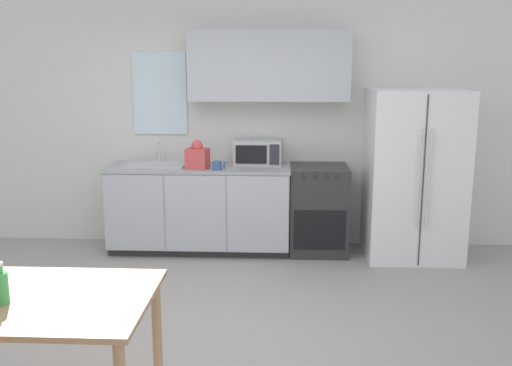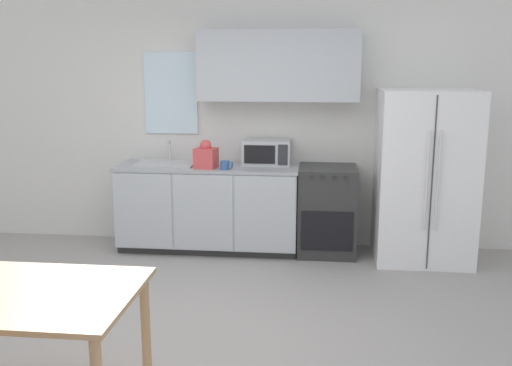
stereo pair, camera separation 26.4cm
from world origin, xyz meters
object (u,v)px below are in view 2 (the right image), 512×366
oven_range (327,210)px  microwave (267,152)px  refrigerator (424,176)px  coffee_mug (226,165)px  dining_table (31,311)px

oven_range → microwave: bearing=170.3°
refrigerator → coffee_mug: (-1.99, -0.14, 0.10)m
coffee_mug → dining_table: size_ratio=0.11×
refrigerator → coffee_mug: bearing=-176.0°
refrigerator → microwave: refrigerator is taller
oven_range → dining_table: size_ratio=0.81×
dining_table → refrigerator: bearing=49.8°
refrigerator → coffee_mug: size_ratio=13.57×
refrigerator → coffee_mug: 2.00m
oven_range → coffee_mug: bearing=-167.8°
oven_range → dining_table: bearing=-117.3°
dining_table → coffee_mug: bearing=78.6°
coffee_mug → dining_table: bearing=-101.4°
microwave → coffee_mug: 0.52m
oven_range → coffee_mug: 1.17m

